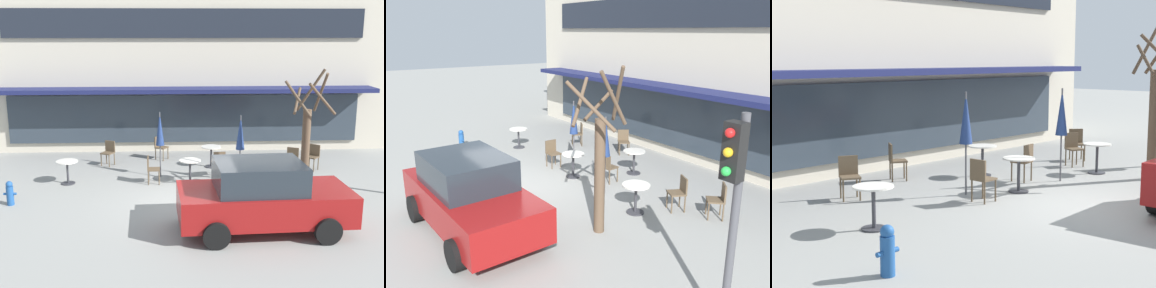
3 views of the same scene
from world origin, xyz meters
TOP-DOWN VIEW (x-y plane):
  - ground_plane at (0.00, 0.00)m, footprint 80.00×80.00m
  - building_facade at (0.00, 9.96)m, footprint 17.42×9.10m
  - cafe_table_near_wall at (0.04, 1.84)m, footprint 0.70×0.70m
  - cafe_table_streetside at (0.87, 3.61)m, footprint 0.70×0.70m
  - cafe_table_by_tree at (3.08, 1.70)m, footprint 0.70×0.70m
  - cafe_table_mid_patio at (-3.89, 1.90)m, footprint 0.70×0.70m
  - patio_umbrella_green_folded at (-0.93, 2.51)m, footprint 0.28×0.28m
  - patio_umbrella_cream_folded at (1.64, 1.83)m, footprint 0.28×0.28m
  - cafe_chair_0 at (4.44, 3.15)m, footprint 0.57×0.57m
  - cafe_chair_1 at (-0.99, 4.76)m, footprint 0.55×0.55m
  - cafe_chair_2 at (-2.84, 4.03)m, footprint 0.54×0.54m
  - cafe_chair_3 at (3.58, 2.72)m, footprint 0.53×0.53m
  - cafe_chair_4 at (1.02, 2.43)m, footprint 0.45×0.45m
  - cafe_chair_5 at (-1.21, 1.83)m, footprint 0.40×0.40m
  - street_tree at (3.35, 0.35)m, footprint 1.46×1.31m
  - fire_hydrant at (-5.13, 0.05)m, footprint 0.36×0.20m

SIDE VIEW (x-z plane):
  - ground_plane at x=0.00m, z-range 0.00..0.00m
  - fire_hydrant at x=-5.13m, z-range 0.00..0.71m
  - cafe_table_near_wall at x=0.04m, z-range 0.14..0.90m
  - cafe_table_streetside at x=0.87m, z-range 0.14..0.90m
  - cafe_table_by_tree at x=3.08m, z-range 0.14..0.90m
  - cafe_table_mid_patio at x=-3.89m, z-range 0.14..0.90m
  - cafe_chair_0 at x=4.44m, z-range 0.08..0.97m
  - cafe_chair_1 at x=-0.99m, z-range 0.08..0.97m
  - cafe_chair_2 at x=-2.84m, z-range 0.08..0.97m
  - cafe_chair_3 at x=3.58m, z-range 0.08..0.97m
  - cafe_chair_4 at x=1.02m, z-range 0.08..0.97m
  - cafe_chair_5 at x=-1.21m, z-range 0.08..0.97m
  - patio_umbrella_green_folded at x=-0.93m, z-range 0.53..2.73m
  - patio_umbrella_cream_folded at x=1.64m, z-range 0.53..2.73m
  - street_tree at x=3.35m, z-range -0.21..3.56m
  - building_facade at x=0.00m, z-range 0.00..7.02m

